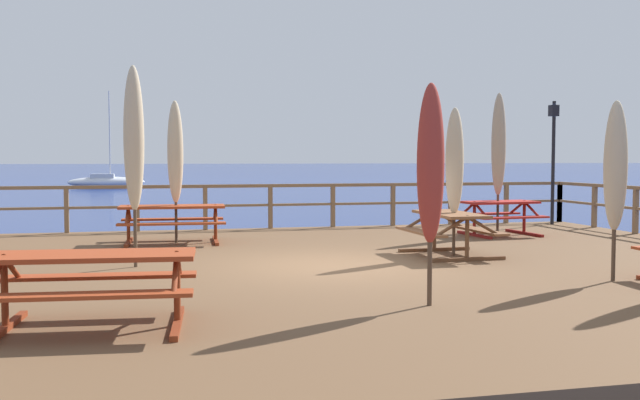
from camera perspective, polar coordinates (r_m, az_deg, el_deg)
The scene contains 15 objects.
ground_plane at distance 11.77m, azimuth 1.09°, elevation -8.34°, with size 600.00×600.00×0.00m, color navy.
wooden_deck at distance 11.70m, azimuth 1.09°, elevation -6.77°, with size 16.12×12.87×0.66m, color brown.
railing_waterside_far at distance 17.71m, azimuth -3.94°, elevation 0.13°, with size 15.92×0.10×1.09m.
picnic_table_mid_left at distance 14.95m, azimuth -11.59°, elevation -1.20°, with size 2.16×1.50×0.78m.
picnic_table_back_right at distance 16.61m, azimuth 14.01°, elevation -0.83°, with size 1.75×1.53×0.78m.
picnic_table_front_right at distance 12.91m, azimuth 10.23°, elevation -1.94°, with size 1.44×1.74×0.78m.
picnic_table_mid_centre at distance 7.67m, azimuth -17.57°, elevation -5.54°, with size 2.16×1.57×0.78m.
patio_umbrella_tall_front at distance 14.92m, azimuth -11.36°, elevation 3.69°, with size 0.32×0.32×2.89m.
patio_umbrella_tall_back_right at distance 16.56m, azimuth 13.93°, elevation 4.24°, with size 0.32×0.32×3.17m.
patio_umbrella_tall_mid_left at distance 12.89m, azimuth 10.58°, elevation 2.99°, with size 0.32×0.32×2.61m.
patio_umbrella_short_back at distance 10.85m, azimuth 22.31°, elevation 2.46°, with size 0.32×0.32×2.53m.
patio_umbrella_tall_back_left at distance 8.46m, azimuth 8.73°, elevation 2.79°, with size 0.32×0.32×2.60m.
patio_umbrella_short_mid at distance 11.73m, azimuth -14.49°, elevation 4.66°, with size 0.32×0.32×3.18m.
lamp_post_hooked at distance 19.55m, azimuth 17.95°, elevation 4.30°, with size 0.44×0.61×3.20m.
sailboat_distant at distance 60.18m, azimuth -16.53°, elevation 1.41°, with size 6.04×1.82×7.72m.
Camera 1 is at (-2.85, -11.16, 2.38)m, focal length 40.51 mm.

